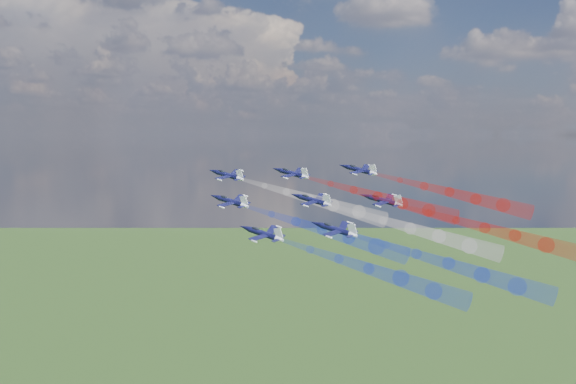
{
  "coord_description": "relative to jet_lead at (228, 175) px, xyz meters",
  "views": [
    {
      "loc": [
        7.21,
        -170.23,
        141.75
      ],
      "look_at": [
        10.52,
        -18.95,
        128.56
      ],
      "focal_mm": 40.71,
      "sensor_mm": 36.0,
      "label": 1
    }
  ],
  "objects": [
    {
      "name": "trail_inner_right",
      "position": [
        35.68,
        -11.06,
        -4.31
      ],
      "size": [
        33.47,
        24.63,
        11.7
      ],
      "primitive_type": null,
      "rotation": [
        0.2,
        -0.23,
        0.94
      ],
      "color": "red"
    },
    {
      "name": "jet_rear_left",
      "position": [
        24.01,
        -30.62,
        -9.24
      ],
      "size": [
        14.33,
        13.93,
        6.97
      ],
      "primitive_type": null,
      "rotation": [
        0.2,
        -0.23,
        0.94
      ],
      "color": "black"
    },
    {
      "name": "trail_lead",
      "position": [
        19.65,
        -12.97,
        -4.6
      ],
      "size": [
        33.47,
        24.63,
        11.7
      ],
      "primitive_type": null,
      "rotation": [
        0.2,
        -0.23,
        0.94
      ],
      "color": "white"
    },
    {
      "name": "jet_lead",
      "position": [
        0.0,
        0.0,
        0.0
      ],
      "size": [
        14.33,
        13.93,
        6.97
      ],
      "primitive_type": null,
      "rotation": [
        0.2,
        -0.23,
        0.94
      ],
      "color": "black"
    },
    {
      "name": "jet_center_third",
      "position": [
        20.26,
        -14.64,
        -4.83
      ],
      "size": [
        14.33,
        13.93,
        6.97
      ],
      "primitive_type": null,
      "rotation": [
        0.2,
        -0.23,
        0.94
      ],
      "color": "black"
    },
    {
      "name": "trail_outer_right",
      "position": [
        52.87,
        -9.52,
        -3.52
      ],
      "size": [
        33.47,
        24.63,
        11.7
      ],
      "primitive_type": null,
      "rotation": [
        0.2,
        -0.23,
        0.94
      ],
      "color": "red"
    },
    {
      "name": "trail_rear_left",
      "position": [
        43.66,
        -43.59,
        -13.84
      ],
      "size": [
        33.47,
        24.63,
        11.7
      ],
      "primitive_type": null,
      "rotation": [
        0.2,
        -0.23,
        0.94
      ],
      "color": "blue"
    },
    {
      "name": "jet_inner_left",
      "position": [
        1.72,
        -15.05,
        -5.02
      ],
      "size": [
        14.33,
        13.93,
        6.97
      ],
      "primitive_type": null,
      "rotation": [
        0.2,
        -0.23,
        0.94
      ],
      "color": "black"
    },
    {
      "name": "jet_rear_right",
      "position": [
        36.68,
        -12.17,
        -5.18
      ],
      "size": [
        14.33,
        13.93,
        6.97
      ],
      "primitive_type": null,
      "rotation": [
        0.2,
        -0.23,
        0.94
      ],
      "color": "black"
    },
    {
      "name": "trail_outer_left",
      "position": [
        28.93,
        -43.55,
        -14.66
      ],
      "size": [
        33.47,
        24.63,
        11.7
      ],
      "primitive_type": null,
      "rotation": [
        0.2,
        -0.23,
        0.94
      ],
      "color": "blue"
    },
    {
      "name": "trail_center_third",
      "position": [
        39.91,
        -27.61,
        -9.44
      ],
      "size": [
        33.47,
        24.63,
        11.7
      ],
      "primitive_type": null,
      "rotation": [
        0.2,
        -0.23,
        0.94
      ],
      "color": "white"
    },
    {
      "name": "jet_outer_left",
      "position": [
        9.28,
        -30.58,
        -10.05
      ],
      "size": [
        14.33,
        13.93,
        6.97
      ],
      "primitive_type": null,
      "rotation": [
        0.2,
        -0.23,
        0.94
      ],
      "color": "black"
    },
    {
      "name": "trail_rear_right",
      "position": [
        56.33,
        -25.14,
        -9.79
      ],
      "size": [
        33.47,
        24.63,
        11.7
      ],
      "primitive_type": null,
      "rotation": [
        0.2,
        -0.23,
        0.94
      ],
      "color": "red"
    },
    {
      "name": "trail_inner_left",
      "position": [
        21.37,
        -28.01,
        -9.63
      ],
      "size": [
        33.47,
        24.63,
        11.7
      ],
      "primitive_type": null,
      "rotation": [
        0.2,
        -0.23,
        0.94
      ],
      "color": "blue"
    },
    {
      "name": "jet_outer_right",
      "position": [
        33.22,
        3.45,
        1.08
      ],
      "size": [
        14.33,
        13.93,
        6.97
      ],
      "primitive_type": null,
      "rotation": [
        0.2,
        -0.23,
        0.94
      ],
      "color": "black"
    },
    {
      "name": "jet_inner_right",
      "position": [
        16.03,
        1.9,
        0.3
      ],
      "size": [
        14.33,
        13.93,
        6.97
      ],
      "primitive_type": null,
      "rotation": [
        0.2,
        -0.23,
        0.94
      ],
      "color": "black"
    }
  ]
}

